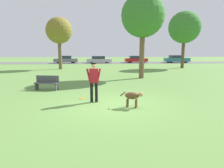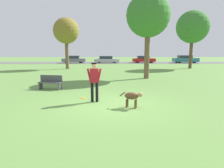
% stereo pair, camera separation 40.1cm
% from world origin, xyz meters
% --- Properties ---
extents(ground_plane, '(120.00, 120.00, 0.00)m').
position_xyz_m(ground_plane, '(0.00, 0.00, 0.00)').
color(ground_plane, '#608C42').
extents(far_road_strip, '(120.00, 6.00, 0.01)m').
position_xyz_m(far_road_strip, '(0.00, 28.82, 0.01)').
color(far_road_strip, '#5B5B59').
rests_on(far_road_strip, ground_plane).
extents(person, '(0.67, 0.25, 1.78)m').
position_xyz_m(person, '(-0.68, 0.51, 1.06)').
color(person, black).
rests_on(person, ground_plane).
extents(dog, '(0.94, 0.49, 0.67)m').
position_xyz_m(dog, '(0.92, -0.46, 0.47)').
color(dog, brown).
rests_on(dog, ground_plane).
extents(frisbee, '(0.24, 0.24, 0.02)m').
position_xyz_m(frisbee, '(-1.29, 1.22, 0.01)').
color(frisbee, orange).
rests_on(frisbee, ground_plane).
extents(tree_far_right, '(4.02, 4.02, 7.19)m').
position_xyz_m(tree_far_right, '(10.44, 17.26, 5.15)').
color(tree_far_right, brown).
rests_on(tree_far_right, ground_plane).
extents(tree_near_right, '(3.48, 3.48, 6.79)m').
position_xyz_m(tree_near_right, '(3.09, 8.13, 5.00)').
color(tree_near_right, brown).
rests_on(tree_near_right, ground_plane).
extents(tree_far_left, '(3.14, 3.14, 6.23)m').
position_xyz_m(tree_far_left, '(-5.22, 16.79, 4.60)').
color(tree_far_left, brown).
rests_on(tree_far_left, ground_plane).
extents(parked_car_grey, '(4.30, 1.88, 1.33)m').
position_xyz_m(parked_car_grey, '(-6.43, 28.48, 0.66)').
color(parked_car_grey, slate).
rests_on(parked_car_grey, ground_plane).
extents(parked_car_silver, '(4.54, 1.83, 1.26)m').
position_xyz_m(parked_car_silver, '(-0.44, 28.56, 0.62)').
color(parked_car_silver, '#B7B7BC').
rests_on(parked_car_silver, ground_plane).
extents(parked_car_red, '(4.18, 1.73, 1.29)m').
position_xyz_m(parked_car_red, '(6.44, 28.87, 0.64)').
color(parked_car_red, red).
rests_on(parked_car_red, ground_plane).
extents(parked_car_teal, '(4.46, 1.87, 1.39)m').
position_xyz_m(parked_car_teal, '(14.07, 28.44, 0.69)').
color(parked_car_teal, teal).
rests_on(parked_car_teal, ground_plane).
extents(park_bench, '(1.45, 0.66, 0.84)m').
position_xyz_m(park_bench, '(-3.52, 3.53, 0.45)').
color(park_bench, '#47474C').
rests_on(park_bench, ground_plane).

